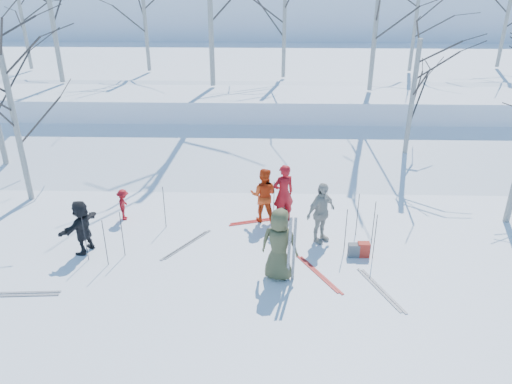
{
  "coord_description": "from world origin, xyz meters",
  "views": [
    {
      "loc": [
        0.34,
        -11.38,
        7.47
      ],
      "look_at": [
        0.0,
        1.5,
        1.3
      ],
      "focal_mm": 35.0,
      "sensor_mm": 36.0,
      "label": 1
    }
  ],
  "objects_px": {
    "skier_olive_center": "(279,244)",
    "skier_cream_east": "(321,213)",
    "skier_red_seated": "(124,205)",
    "backpack_dark": "(282,214)",
    "skier_redor_behind": "(264,195)",
    "skier_grey_west": "(82,227)",
    "backpack_red": "(363,249)",
    "backpack_grey": "(354,250)",
    "skier_red_north": "(283,194)",
    "dog": "(284,241)"
  },
  "relations": [
    {
      "from": "skier_red_north",
      "to": "skier_cream_east",
      "type": "height_order",
      "value": "skier_red_north"
    },
    {
      "from": "skier_cream_east",
      "to": "skier_red_north",
      "type": "bearing_deg",
      "value": 89.9
    },
    {
      "from": "dog",
      "to": "backpack_dark",
      "type": "xyz_separation_m",
      "value": [
        -0.02,
        1.71,
        -0.04
      ]
    },
    {
      "from": "skier_olive_center",
      "to": "skier_cream_east",
      "type": "height_order",
      "value": "skier_olive_center"
    },
    {
      "from": "skier_olive_center",
      "to": "skier_grey_west",
      "type": "relative_size",
      "value": 1.24
    },
    {
      "from": "skier_olive_center",
      "to": "skier_red_north",
      "type": "distance_m",
      "value": 2.98
    },
    {
      "from": "skier_olive_center",
      "to": "skier_red_seated",
      "type": "distance_m",
      "value": 5.59
    },
    {
      "from": "skier_redor_behind",
      "to": "skier_grey_west",
      "type": "distance_m",
      "value": 5.27
    },
    {
      "from": "skier_red_north",
      "to": "skier_grey_west",
      "type": "height_order",
      "value": "skier_red_north"
    },
    {
      "from": "backpack_red",
      "to": "backpack_grey",
      "type": "bearing_deg",
      "value": -177.61
    },
    {
      "from": "skier_grey_west",
      "to": "skier_olive_center",
      "type": "bearing_deg",
      "value": 99.91
    },
    {
      "from": "skier_redor_behind",
      "to": "skier_red_north",
      "type": "bearing_deg",
      "value": -172.31
    },
    {
      "from": "backpack_dark",
      "to": "skier_red_seated",
      "type": "bearing_deg",
      "value": -178.69
    },
    {
      "from": "skier_olive_center",
      "to": "skier_cream_east",
      "type": "relative_size",
      "value": 1.06
    },
    {
      "from": "skier_olive_center",
      "to": "skier_red_seated",
      "type": "relative_size",
      "value": 1.92
    },
    {
      "from": "skier_olive_center",
      "to": "backpack_dark",
      "type": "bearing_deg",
      "value": -78.44
    },
    {
      "from": "skier_redor_behind",
      "to": "dog",
      "type": "distance_m",
      "value": 1.85
    },
    {
      "from": "skier_redor_behind",
      "to": "skier_cream_east",
      "type": "relative_size",
      "value": 0.95
    },
    {
      "from": "skier_olive_center",
      "to": "skier_grey_west",
      "type": "distance_m",
      "value": 5.45
    },
    {
      "from": "skier_red_north",
      "to": "skier_red_seated",
      "type": "relative_size",
      "value": 1.86
    },
    {
      "from": "dog",
      "to": "backpack_red",
      "type": "height_order",
      "value": "dog"
    },
    {
      "from": "skier_cream_east",
      "to": "skier_grey_west",
      "type": "height_order",
      "value": "skier_cream_east"
    },
    {
      "from": "skier_cream_east",
      "to": "backpack_grey",
      "type": "distance_m",
      "value": 1.37
    },
    {
      "from": "skier_red_north",
      "to": "backpack_grey",
      "type": "distance_m",
      "value": 2.82
    },
    {
      "from": "skier_redor_behind",
      "to": "backpack_grey",
      "type": "xyz_separation_m",
      "value": [
        2.48,
        -1.98,
        -0.67
      ]
    },
    {
      "from": "skier_redor_behind",
      "to": "backpack_dark",
      "type": "distance_m",
      "value": 0.88
    },
    {
      "from": "skier_red_seated",
      "to": "dog",
      "type": "height_order",
      "value": "skier_red_seated"
    },
    {
      "from": "backpack_grey",
      "to": "backpack_red",
      "type": "bearing_deg",
      "value": 2.39
    },
    {
      "from": "skier_redor_behind",
      "to": "backpack_grey",
      "type": "height_order",
      "value": "skier_redor_behind"
    },
    {
      "from": "skier_red_north",
      "to": "skier_cream_east",
      "type": "relative_size",
      "value": 1.03
    },
    {
      "from": "skier_cream_east",
      "to": "backpack_grey",
      "type": "bearing_deg",
      "value": -84.32
    },
    {
      "from": "skier_red_seated",
      "to": "skier_cream_east",
      "type": "bearing_deg",
      "value": -107.61
    },
    {
      "from": "backpack_red",
      "to": "backpack_grey",
      "type": "relative_size",
      "value": 1.11
    },
    {
      "from": "backpack_dark",
      "to": "skier_redor_behind",
      "type": "bearing_deg",
      "value": -173.27
    },
    {
      "from": "skier_red_north",
      "to": "skier_grey_west",
      "type": "bearing_deg",
      "value": -5.07
    },
    {
      "from": "skier_grey_west",
      "to": "backpack_dark",
      "type": "relative_size",
      "value": 3.87
    },
    {
      "from": "dog",
      "to": "skier_grey_west",
      "type": "bearing_deg",
      "value": -9.54
    },
    {
      "from": "skier_olive_center",
      "to": "backpack_red",
      "type": "relative_size",
      "value": 4.57
    },
    {
      "from": "skier_cream_east",
      "to": "skier_redor_behind",
      "type": "bearing_deg",
      "value": 102.51
    },
    {
      "from": "skier_olive_center",
      "to": "skier_redor_behind",
      "type": "bearing_deg",
      "value": -67.58
    },
    {
      "from": "skier_cream_east",
      "to": "backpack_dark",
      "type": "xyz_separation_m",
      "value": [
        -1.05,
        1.25,
        -0.7
      ]
    },
    {
      "from": "skier_red_seated",
      "to": "backpack_dark",
      "type": "relative_size",
      "value": 2.5
    },
    {
      "from": "skier_red_seated",
      "to": "skier_grey_west",
      "type": "height_order",
      "value": "skier_grey_west"
    },
    {
      "from": "skier_olive_center",
      "to": "skier_redor_behind",
      "type": "distance_m",
      "value": 3.03
    },
    {
      "from": "backpack_red",
      "to": "skier_cream_east",
      "type": "bearing_deg",
      "value": 144.96
    },
    {
      "from": "skier_grey_west",
      "to": "backpack_red",
      "type": "distance_m",
      "value": 7.68
    },
    {
      "from": "skier_olive_center",
      "to": "dog",
      "type": "relative_size",
      "value": 3.42
    },
    {
      "from": "backpack_red",
      "to": "skier_red_north",
      "type": "bearing_deg",
      "value": 137.69
    },
    {
      "from": "backpack_grey",
      "to": "backpack_dark",
      "type": "xyz_separation_m",
      "value": [
        -1.91,
        2.05,
        0.01
      ]
    },
    {
      "from": "backpack_red",
      "to": "skier_olive_center",
      "type": "bearing_deg",
      "value": -156.23
    }
  ]
}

